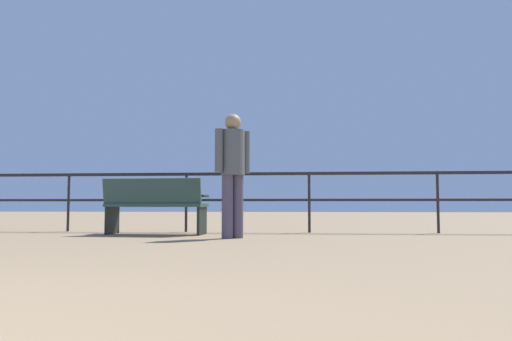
{
  "coord_description": "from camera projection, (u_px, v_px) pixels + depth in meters",
  "views": [
    {
      "loc": [
        1.89,
        -0.68,
        0.45
      ],
      "look_at": [
        1.21,
        6.93,
        0.98
      ],
      "focal_mm": 34.74,
      "sensor_mm": 36.0,
      "label": 1
    }
  ],
  "objects": [
    {
      "name": "pier_railing",
      "position": [
        186.0,
        188.0,
        8.25
      ],
      "size": [
        24.51,
        0.05,
        0.98
      ],
      "color": "black",
      "rests_on": "ground_plane"
    },
    {
      "name": "bench_near_left",
      "position": [
        155.0,
        203.0,
        7.48
      ],
      "size": [
        1.53,
        0.74,
        0.85
      ],
      "color": "#2F4941",
      "rests_on": "ground_plane"
    },
    {
      "name": "person_by_bench",
      "position": [
        233.0,
        166.0,
        6.72
      ],
      "size": [
        0.44,
        0.38,
        1.69
      ],
      "color": "#4D4559",
      "rests_on": "ground_plane"
    }
  ]
}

